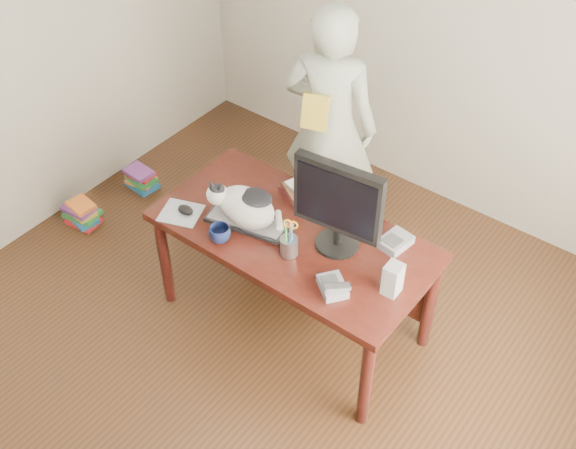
# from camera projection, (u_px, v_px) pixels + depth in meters

# --- Properties ---
(room) EXTENTS (4.50, 4.50, 4.50)m
(room) POSITION_uv_depth(u_px,v_px,m) (215.00, 209.00, 3.30)
(room) COLOR black
(room) RESTS_ON ground
(desk) EXTENTS (1.60, 0.80, 0.75)m
(desk) POSITION_uv_depth(u_px,v_px,m) (301.00, 244.00, 4.20)
(desk) COLOR black
(desk) RESTS_ON ground
(keyboard) EXTENTS (0.50, 0.28, 0.03)m
(keyboard) POSITION_uv_depth(u_px,v_px,m) (247.00, 222.00, 4.10)
(keyboard) COLOR black
(keyboard) RESTS_ON desk
(cat) EXTENTS (0.46, 0.30, 0.26)m
(cat) POSITION_uv_depth(u_px,v_px,m) (244.00, 205.00, 4.03)
(cat) COLOR white
(cat) RESTS_ON keyboard
(monitor) EXTENTS (0.50, 0.27, 0.56)m
(monitor) POSITION_uv_depth(u_px,v_px,m) (338.00, 203.00, 3.76)
(monitor) COLOR black
(monitor) RESTS_ON desk
(pen_cup) EXTENTS (0.12, 0.12, 0.25)m
(pen_cup) POSITION_uv_depth(u_px,v_px,m) (289.00, 244.00, 3.89)
(pen_cup) COLOR #98999E
(pen_cup) RESTS_ON desk
(mousepad) EXTENTS (0.29, 0.27, 0.01)m
(mousepad) POSITION_uv_depth(u_px,v_px,m) (181.00, 213.00, 4.18)
(mousepad) COLOR silver
(mousepad) RESTS_ON desk
(mouse) EXTENTS (0.12, 0.10, 0.04)m
(mouse) POSITION_uv_depth(u_px,v_px,m) (186.00, 210.00, 4.16)
(mouse) COLOR black
(mouse) RESTS_ON mousepad
(coffee_mug) EXTENTS (0.16, 0.16, 0.10)m
(coffee_mug) POSITION_uv_depth(u_px,v_px,m) (220.00, 234.00, 3.98)
(coffee_mug) COLOR #0C1433
(coffee_mug) RESTS_ON desk
(phone) EXTENTS (0.21, 0.20, 0.08)m
(phone) POSITION_uv_depth(u_px,v_px,m) (333.00, 286.00, 3.72)
(phone) COLOR slate
(phone) RESTS_ON desk
(speaker) EXTENTS (0.09, 0.10, 0.19)m
(speaker) POSITION_uv_depth(u_px,v_px,m) (393.00, 279.00, 3.66)
(speaker) COLOR #A2A3A5
(speaker) RESTS_ON desk
(baseball) EXTENTS (0.07, 0.07, 0.07)m
(baseball) POSITION_uv_depth(u_px,v_px,m) (391.00, 269.00, 3.80)
(baseball) COLOR silver
(baseball) RESTS_ON desk
(book_stack) EXTENTS (0.27, 0.25, 0.09)m
(book_stack) POSITION_uv_depth(u_px,v_px,m) (300.00, 192.00, 4.26)
(book_stack) COLOR #4D1416
(book_stack) RESTS_ON desk
(calculator) EXTENTS (0.16, 0.20, 0.05)m
(calculator) POSITION_uv_depth(u_px,v_px,m) (395.00, 242.00, 3.97)
(calculator) COLOR slate
(calculator) RESTS_ON desk
(person) EXTENTS (0.72, 0.58, 1.71)m
(person) POSITION_uv_depth(u_px,v_px,m) (330.00, 126.00, 4.64)
(person) COLOR silver
(person) RESTS_ON ground
(held_book) EXTENTS (0.18, 0.14, 0.22)m
(held_book) POSITION_uv_depth(u_px,v_px,m) (315.00, 112.00, 4.41)
(held_book) COLOR gold
(held_book) RESTS_ON person
(book_pile_a) EXTENTS (0.27, 0.22, 0.18)m
(book_pile_a) POSITION_uv_depth(u_px,v_px,m) (82.00, 214.00, 5.17)
(book_pile_a) COLOR red
(book_pile_a) RESTS_ON ground
(book_pile_b) EXTENTS (0.26, 0.20, 0.15)m
(book_pile_b) POSITION_uv_depth(u_px,v_px,m) (141.00, 179.00, 5.49)
(book_pile_b) COLOR #185591
(book_pile_b) RESTS_ON ground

